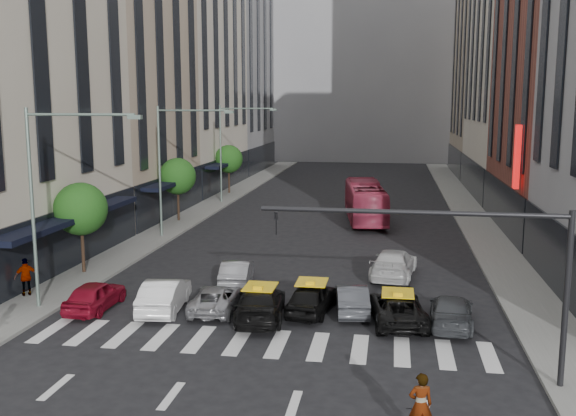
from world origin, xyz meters
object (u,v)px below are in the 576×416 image
at_px(bus, 365,202).
at_px(streetlamp_far, 230,141).
at_px(car_red, 95,295).
at_px(streetlamp_near, 51,182).
at_px(taxi_center, 312,298).
at_px(taxi_left, 260,303).
at_px(car_white_front, 165,295).
at_px(pedestrian_far, 26,277).
at_px(streetlamp_mid, 172,154).

bearing_deg(bus, streetlamp_far, -36.07).
bearing_deg(car_red, streetlamp_near, 10.43).
bearing_deg(streetlamp_far, bus, -28.88).
xyz_separation_m(streetlamp_near, taxi_center, (11.48, 1.47, -5.20)).
bearing_deg(taxi_left, car_white_front, -12.81).
relative_size(taxi_center, bus, 0.37).
relative_size(taxi_left, bus, 0.45).
distance_m(streetlamp_near, bus, 28.37).
bearing_deg(pedestrian_far, streetlamp_mid, -138.44).
height_order(streetlamp_near, taxi_left, streetlamp_near).
xyz_separation_m(streetlamp_mid, taxi_left, (9.38, -15.75, -5.18)).
distance_m(car_white_front, taxi_center, 6.68).
relative_size(car_red, taxi_center, 0.97).
distance_m(car_red, bus, 27.04).
bearing_deg(streetlamp_mid, car_red, -83.92).
bearing_deg(streetlamp_mid, bus, 34.78).
distance_m(streetlamp_mid, bus, 16.23).
distance_m(streetlamp_far, pedestrian_far, 31.05).
bearing_deg(pedestrian_far, bus, -162.09).
bearing_deg(taxi_left, taxi_center, -157.05).
xyz_separation_m(streetlamp_near, streetlamp_mid, (0.00, 16.00, 0.00)).
bearing_deg(bus, taxi_left, 74.81).
bearing_deg(taxi_left, car_red, -7.52).
distance_m(streetlamp_near, streetlamp_far, 32.00).
height_order(car_white_front, taxi_center, car_white_front).
bearing_deg(pedestrian_far, taxi_center, 141.04).
relative_size(streetlamp_far, car_red, 2.25).
distance_m(streetlamp_near, car_red, 5.49).
relative_size(streetlamp_mid, taxi_left, 1.80).
height_order(streetlamp_near, car_red, streetlamp_near).
bearing_deg(streetlamp_far, taxi_left, -73.54).
distance_m(streetlamp_near, taxi_center, 12.69).
relative_size(streetlamp_near, car_red, 2.25).
xyz_separation_m(streetlamp_far, pedestrian_far, (-2.38, -30.58, -4.83)).
height_order(car_white_front, taxi_left, car_white_front).
bearing_deg(car_red, pedestrian_far, -15.31).
bearing_deg(streetlamp_mid, taxi_center, -51.70).
relative_size(streetlamp_mid, bus, 0.80).
xyz_separation_m(car_red, pedestrian_far, (-4.06, 1.12, 0.39)).
distance_m(streetlamp_mid, pedestrian_far, 15.54).
xyz_separation_m(streetlamp_far, car_red, (1.67, -31.69, -5.22)).
distance_m(streetlamp_far, bus, 15.29).
xyz_separation_m(streetlamp_near, pedestrian_far, (-2.38, 1.42, -4.83)).
bearing_deg(car_white_front, taxi_center, 179.97).
bearing_deg(taxi_center, streetlamp_near, 14.70).
height_order(taxi_left, pedestrian_far, pedestrian_far).
bearing_deg(taxi_center, car_red, 14.17).
bearing_deg(streetlamp_mid, car_white_front, -72.43).
bearing_deg(taxi_center, streetlamp_far, -61.99).
bearing_deg(car_white_front, taxi_left, 167.72).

